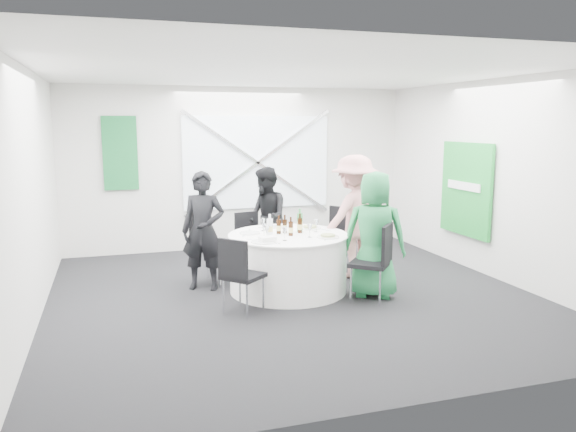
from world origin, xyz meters
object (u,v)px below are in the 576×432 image
object	(u,v)px
chair_front_left	(239,270)
person_man_back_left	(203,231)
chair_back_right	(337,234)
person_man_back	(266,218)
chair_back_left	(207,239)
clear_water_bottle	(270,227)
person_woman_pink	(354,217)
green_water_bottle	(300,223)
chair_back	(250,237)
person_woman_green	(375,235)
banquet_table	(288,263)
chair_front_right	(377,256)

from	to	relation	value
chair_front_left	person_man_back_left	xyz separation A→B (m)	(-0.22, 1.16, 0.26)
chair_back_right	person_man_back	world-z (taller)	person_man_back
chair_back_left	clear_water_bottle	bearing A→B (deg)	-98.21
person_woman_pink	green_water_bottle	distance (m)	0.95
chair_back	chair_back_left	distance (m)	0.85
person_woman_green	clear_water_bottle	world-z (taller)	person_woman_green
chair_back_left	person_man_back	distance (m)	1.10
person_woman_green	person_man_back	bearing A→B (deg)	-32.10
person_man_back_left	person_woman_green	xyz separation A→B (m)	(2.00, -0.99, 0.02)
green_water_bottle	chair_front_left	bearing A→B (deg)	-140.64
chair_back	person_woman_green	bearing A→B (deg)	-66.44
person_man_back_left	chair_back_right	bearing A→B (deg)	31.07
banquet_table	person_woman_green	size ratio (longest dim) A/B	0.97
banquet_table	chair_front_left	bearing A→B (deg)	-138.24
banquet_table	person_woman_pink	bearing A→B (deg)	19.21
person_man_back_left	green_water_bottle	xyz separation A→B (m)	(1.23, -0.33, 0.10)
chair_back	chair_front_right	xyz separation A→B (m)	(1.13, -1.94, 0.07)
banquet_table	chair_back_right	bearing A→B (deg)	36.24
person_man_back	clear_water_bottle	xyz separation A→B (m)	(-0.27, -1.20, 0.09)
chair_front_left	person_man_back	distance (m)	2.13
chair_back_left	green_water_bottle	size ratio (longest dim) A/B	3.32
person_woman_green	chair_back	bearing A→B (deg)	-25.44
banquet_table	person_woman_green	distance (m)	1.19
banquet_table	chair_front_left	distance (m)	1.11
green_water_bottle	chair_back	bearing A→B (deg)	111.61
person_woman_green	clear_water_bottle	distance (m)	1.34
banquet_table	person_woman_pink	xyz separation A→B (m)	(1.11, 0.39, 0.49)
banquet_table	chair_back_left	bearing A→B (deg)	142.86
chair_back_right	person_woman_green	xyz separation A→B (m)	(-0.03, -1.29, 0.24)
chair_back_left	person_woman_green	xyz separation A→B (m)	(1.91, -1.27, 0.19)
chair_back_right	person_woman_pink	bearing A→B (deg)	-18.58
clear_water_bottle	person_man_back	bearing A→B (deg)	77.17
chair_back_left	person_man_back_left	xyz separation A→B (m)	(-0.09, -0.28, 0.18)
chair_back	chair_back_left	size ratio (longest dim) A/B	0.85
chair_back	green_water_bottle	bearing A→B (deg)	-79.50
chair_back_right	person_man_back	distance (m)	1.10
chair_back	green_water_bottle	xyz separation A→B (m)	(0.43, -1.07, 0.37)
chair_back	green_water_bottle	distance (m)	1.21
chair_back_right	person_woman_pink	xyz separation A→B (m)	(0.11, -0.34, 0.31)
chair_front_right	person_woman_pink	world-z (taller)	person_woman_pink
banquet_table	chair_front_right	distance (m)	1.20
clear_water_bottle	chair_back_right	bearing A→B (deg)	30.27
chair_front_right	person_man_back	distance (m)	2.16
chair_back	person_woman_pink	size ratio (longest dim) A/B	0.50
chair_back_left	person_woman_green	distance (m)	2.30
banquet_table	chair_front_right	xyz separation A→B (m)	(0.90, -0.76, 0.19)
chair_back	chair_back_left	world-z (taller)	chair_back_left
chair_back_left	person_woman_pink	distance (m)	2.09
chair_front_left	green_water_bottle	distance (m)	1.36
person_woman_pink	chair_front_left	bearing A→B (deg)	10.90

